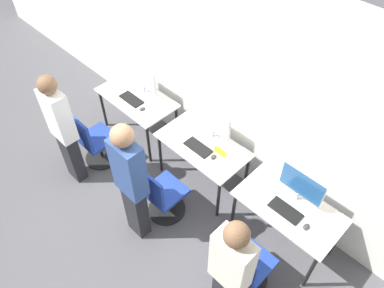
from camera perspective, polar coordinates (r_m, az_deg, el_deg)
name	(u,v)px	position (r m, az deg, el deg)	size (l,w,h in m)	color
ground_plane	(185,193)	(5.05, -1.02, -7.51)	(20.00, 20.00, 0.00)	#4C4C51
wall_back	(230,85)	(4.42, 5.84, 8.94)	(12.00, 0.05, 2.80)	silver
desk_left	(137,101)	(5.40, -8.38, 6.43)	(1.15, 0.63, 0.72)	silver
monitor_left	(143,78)	(5.27, -7.46, 9.88)	(0.51, 0.19, 0.44)	#B2B2B7
keyboard_left	(131,99)	(5.30, -9.21, 6.76)	(0.36, 0.17, 0.02)	black
mouse_left	(142,109)	(5.12, -7.59, 5.32)	(0.06, 0.09, 0.03)	#333333
office_chair_left	(95,143)	(5.32, -14.55, 0.14)	(0.48, 0.48, 0.87)	black
person_left	(62,127)	(4.82, -19.18, 2.41)	(0.36, 0.22, 1.69)	#232328
desk_center	(203,149)	(4.69, 1.63, -0.74)	(1.15, 0.63, 0.72)	silver
monitor_center	(214,123)	(4.56, 3.33, 3.21)	(0.51, 0.19, 0.44)	#B2B2B7
keyboard_center	(198,147)	(4.58, 0.93, -0.51)	(0.36, 0.17, 0.02)	black
mouse_center	(213,157)	(4.48, 3.28, -1.96)	(0.06, 0.09, 0.03)	#333333
office_chair_center	(162,196)	(4.61, -4.56, -7.95)	(0.48, 0.48, 0.87)	black
person_center	(131,180)	(4.00, -9.32, -5.50)	(0.36, 0.23, 1.77)	#232328
desk_right	(288,211)	(4.27, 14.46, -9.79)	(1.15, 0.63, 0.72)	silver
monitor_right	(301,186)	(4.08, 16.31, -6.17)	(0.51, 0.19, 0.44)	#B2B2B7
keyboard_right	(285,210)	(4.15, 14.06, -9.78)	(0.36, 0.17, 0.02)	black
mouse_right	(306,227)	(4.09, 17.01, -11.96)	(0.06, 0.09, 0.03)	#333333
office_chair_right	(246,268)	(4.18, 8.22, -18.16)	(0.48, 0.48, 0.87)	black
person_right	(230,271)	(3.52, 5.85, -18.74)	(0.36, 0.22, 1.67)	#232328
placard_center	(220,152)	(4.51, 4.27, -1.15)	(0.16, 0.03, 0.08)	yellow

